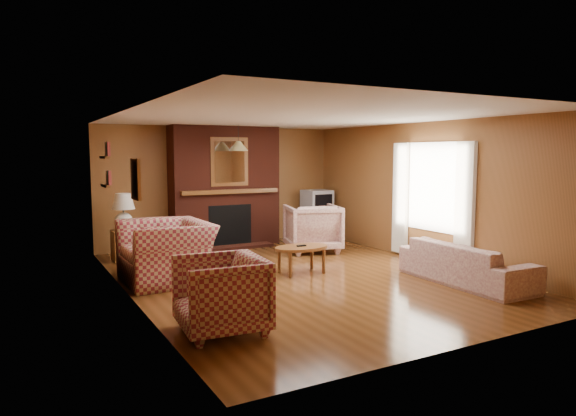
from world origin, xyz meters
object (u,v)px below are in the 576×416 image
fireplace (225,187)px  table_lamp (123,210)px  plaid_loveseat (166,251)px  floral_sofa (466,263)px  side_table (125,246)px  floral_armchair (312,228)px  coffee_table (301,250)px  crt_tv (317,202)px  tv_stand (317,226)px  plaid_armchair (221,295)px

fireplace → table_lamp: 2.19m
plaid_loveseat → floral_sofa: plaid_loveseat is taller
side_table → floral_armchair: bearing=-13.9°
floral_armchair → floral_sofa: bearing=119.0°
floral_armchair → table_lamp: table_lamp is taller
floral_sofa → coffee_table: (-1.78, 1.65, 0.08)m
floral_armchair → coffee_table: (-1.10, -1.47, -0.08)m
fireplace → crt_tv: fireplace is taller
table_lamp → tv_stand: (4.15, 0.35, -0.61)m
floral_armchair → side_table: floral_armchair is taller
plaid_loveseat → plaid_armchair: bearing=-3.4°
fireplace → crt_tv: size_ratio=4.32×
floral_armchair → coffee_table: floral_armchair is taller
plaid_armchair → coffee_table: (2.07, 1.89, -0.03)m
table_lamp → floral_armchair: bearing=-13.9°
fireplace → table_lamp: fireplace is taller
plaid_loveseat → tv_stand: (3.90, 2.10, -0.16)m
crt_tv → tv_stand: bearing=90.0°
fireplace → floral_sofa: size_ratio=1.19×
plaid_armchair → floral_sofa: bearing=98.6°
floral_armchair → tv_stand: floral_armchair is taller
fireplace → floral_armchair: (1.22, -1.36, -0.73)m
table_lamp → crt_tv: (4.15, 0.34, -0.08)m
plaid_loveseat → crt_tv: crt_tv is taller
coffee_table → tv_stand: tv_stand is taller
floral_sofa → side_table: size_ratio=3.76×
fireplace → plaid_armchair: bearing=-112.5°
plaid_armchair → floral_sofa: plaid_armchair is taller
floral_armchair → coffee_table: 1.84m
table_lamp → fireplace: bearing=14.3°
floral_sofa → coffee_table: size_ratio=2.27×
coffee_table → side_table: (-2.22, 2.30, -0.11)m
tv_stand → coffee_table: bearing=-123.0°
plaid_armchair → floral_armchair: floral_armchair is taller
table_lamp → crt_tv: size_ratio=1.16×
floral_armchair → crt_tv: crt_tv is taller
floral_armchair → side_table: 3.43m
plaid_loveseat → crt_tv: 4.44m
side_table → crt_tv: (4.15, 0.34, 0.55)m
coffee_table → tv_stand: (1.93, 2.65, -0.09)m
plaid_armchair → crt_tv: 6.06m
plaid_armchair → crt_tv: crt_tv is taller
fireplace → plaid_armchair: fireplace is taller
plaid_loveseat → floral_sofa: size_ratio=0.67×
fireplace → plaid_armchair: 5.16m
plaid_armchair → floral_armchair: size_ratio=0.90×
floral_sofa → crt_tv: crt_tv is taller
floral_sofa → tv_stand: size_ratio=3.58×
fireplace → floral_sofa: bearing=-67.0°
table_lamp → plaid_armchair: bearing=-87.9°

